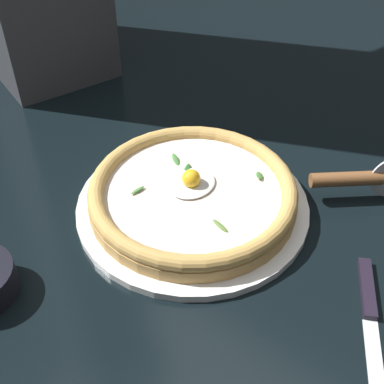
# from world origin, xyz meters

# --- Properties ---
(ground_plane) EXTENTS (2.40, 2.40, 0.03)m
(ground_plane) POSITION_xyz_m (0.00, 0.00, -0.01)
(ground_plane) COLOR black
(ground_plane) RESTS_ON ground
(pizza_plate) EXTENTS (0.34, 0.34, 0.01)m
(pizza_plate) POSITION_xyz_m (0.04, -0.00, 0.01)
(pizza_plate) COLOR white
(pizza_plate) RESTS_ON ground
(pizza) EXTENTS (0.30, 0.30, 0.05)m
(pizza) POSITION_xyz_m (0.04, -0.00, 0.03)
(pizza) COLOR tan
(pizza) RESTS_ON pizza_plate
(pizza_cutter) EXTENTS (0.12, 0.13, 0.08)m
(pizza_cutter) POSITION_xyz_m (-0.14, 0.18, 0.04)
(pizza_cutter) COLOR silver
(pizza_cutter) RESTS_ON ground
(table_knife) EXTENTS (0.22, 0.14, 0.01)m
(table_knife) POSITION_xyz_m (0.05, 0.29, 0.00)
(table_knife) COLOR silver
(table_knife) RESTS_ON ground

